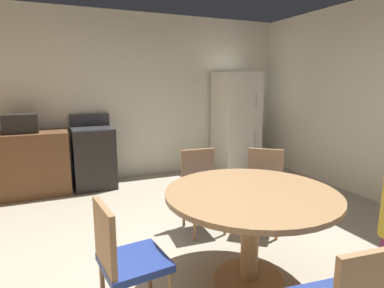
# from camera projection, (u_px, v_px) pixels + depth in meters

# --- Properties ---
(ground_plane) EXTENTS (14.00, 14.00, 0.00)m
(ground_plane) POSITION_uv_depth(u_px,v_px,m) (206.00, 273.00, 2.72)
(ground_plane) COLOR #A89E89
(wall_back) EXTENTS (6.01, 0.12, 2.70)m
(wall_back) POSITION_uv_depth(u_px,v_px,m) (123.00, 97.00, 5.32)
(wall_back) COLOR silver
(wall_back) RESTS_ON ground
(kitchen_counter) EXTENTS (1.79, 0.60, 0.90)m
(kitchen_counter) POSITION_uv_depth(u_px,v_px,m) (0.00, 166.00, 4.43)
(kitchen_counter) COLOR brown
(kitchen_counter) RESTS_ON ground
(oven_range) EXTENTS (0.60, 0.60, 1.10)m
(oven_range) POSITION_uv_depth(u_px,v_px,m) (94.00, 157.00, 4.91)
(oven_range) COLOR black
(oven_range) RESTS_ON ground
(refrigerator) EXTENTS (0.68, 0.68, 1.76)m
(refrigerator) POSITION_uv_depth(u_px,v_px,m) (236.00, 123.00, 5.75)
(refrigerator) COLOR silver
(refrigerator) RESTS_ON ground
(microwave) EXTENTS (0.44, 0.32, 0.26)m
(microwave) POSITION_uv_depth(u_px,v_px,m) (21.00, 123.00, 4.44)
(microwave) COLOR black
(microwave) RESTS_ON kitchen_counter
(dining_table) EXTENTS (1.34, 1.34, 0.76)m
(dining_table) POSITION_uv_depth(u_px,v_px,m) (251.00, 209.00, 2.51)
(dining_table) COLOR #9E754C
(dining_table) RESTS_ON ground
(chair_northeast) EXTENTS (0.56, 0.56, 0.87)m
(chair_northeast) POSITION_uv_depth(u_px,v_px,m) (264.00, 184.00, 3.49)
(chair_northeast) COLOR #9E754C
(chair_northeast) RESTS_ON ground
(chair_north) EXTENTS (0.42, 0.42, 0.87)m
(chair_north) POSITION_uv_depth(u_px,v_px,m) (202.00, 185.00, 3.47)
(chair_north) COLOR #9E754C
(chair_north) RESTS_ON ground
(chair_west) EXTENTS (0.44, 0.44, 0.87)m
(chair_west) POSITION_uv_depth(u_px,v_px,m) (124.00, 257.00, 2.03)
(chair_west) COLOR #9E754C
(chair_west) RESTS_ON ground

